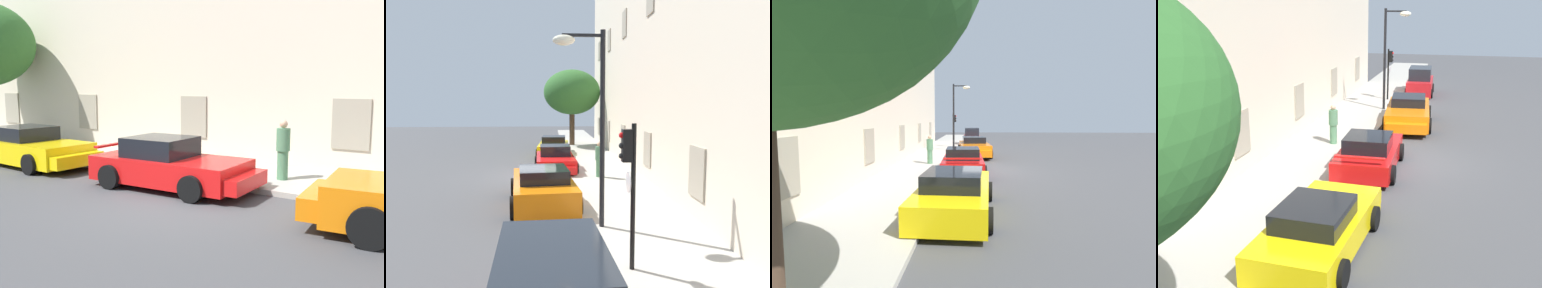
% 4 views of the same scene
% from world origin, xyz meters
% --- Properties ---
extents(ground_plane, '(80.00, 80.00, 0.00)m').
position_xyz_m(ground_plane, '(0.00, 0.00, 0.00)').
color(ground_plane, '#444447').
extents(sidewalk, '(60.00, 3.36, 0.14)m').
position_xyz_m(sidewalk, '(0.00, 3.57, 0.07)').
color(sidewalk, '#A8A399').
rests_on(sidewalk, ground).
extents(sportscar_red_lead, '(4.96, 2.36, 1.33)m').
position_xyz_m(sportscar_red_lead, '(-6.64, 1.18, 0.59)').
color(sportscar_red_lead, yellow).
rests_on(sportscar_red_lead, ground).
extents(sportscar_yellow_flank, '(4.54, 2.30, 1.36)m').
position_xyz_m(sportscar_yellow_flank, '(-0.75, 1.23, 0.59)').
color(sportscar_yellow_flank, red).
rests_on(sportscar_yellow_flank, ground).
extents(sportscar_white_middle, '(5.13, 2.58, 1.41)m').
position_xyz_m(sportscar_white_middle, '(5.67, 0.70, 0.64)').
color(sportscar_white_middle, orange).
rests_on(sportscar_white_middle, ground).
extents(hatchback_parked, '(3.77, 1.90, 1.79)m').
position_xyz_m(hatchback_parked, '(14.20, 1.02, 0.80)').
color(hatchback_parked, red).
rests_on(hatchback_parked, ground).
extents(traffic_light, '(0.44, 0.36, 3.05)m').
position_xyz_m(traffic_light, '(11.36, 2.60, 2.22)').
color(traffic_light, black).
rests_on(traffic_light, sidewalk).
extents(street_lamp, '(0.44, 1.42, 5.40)m').
position_xyz_m(street_lamp, '(8.60, 1.99, 3.90)').
color(street_lamp, black).
rests_on(street_lamp, sidewalk).
extents(pedestrian_admiring, '(0.49, 0.49, 1.66)m').
position_xyz_m(pedestrian_admiring, '(1.49, 3.27, 0.98)').
color(pedestrian_admiring, '#4C7F59').
rests_on(pedestrian_admiring, sidewalk).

